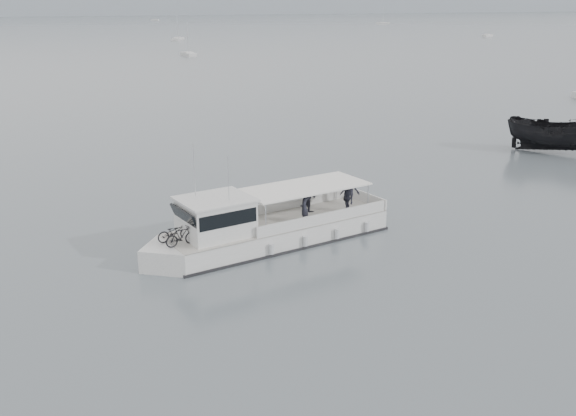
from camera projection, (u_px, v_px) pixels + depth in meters
name	position (u px, v px, depth m)	size (l,w,h in m)	color
ground	(253.00, 241.00, 30.12)	(1400.00, 1400.00, 0.00)	slate
tour_boat	(259.00, 229.00, 29.26)	(12.39, 4.14, 5.15)	white
dark_motorboat	(557.00, 134.00, 47.54)	(2.68, 7.12, 2.75)	black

